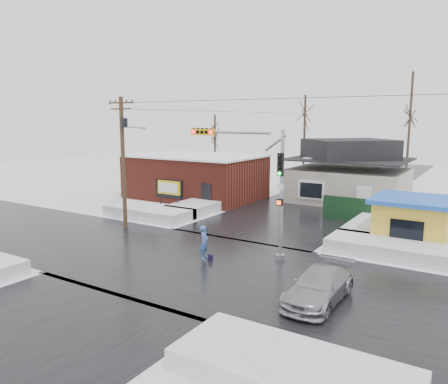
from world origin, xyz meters
The scene contains 21 objects.
ground centered at (0.00, 0.00, 0.00)m, with size 120.00×120.00×0.00m, color white.
road_ns centered at (0.00, 0.00, 0.01)m, with size 10.00×120.00×0.02m, color black.
road_ew centered at (0.00, 0.00, 0.01)m, with size 120.00×10.00×0.02m, color black.
snowbank_nw centered at (-9.00, 7.00, 0.40)m, with size 7.00×3.00×0.80m, color white.
snowbank_ne centered at (9.00, 7.00, 0.40)m, with size 7.00×3.00×0.80m, color white.
snowbank_se centered at (9.00, -7.00, 0.35)m, with size 7.00×3.00×0.70m, color white.
snowbank_nside_w centered at (-7.00, 12.00, 0.40)m, with size 3.00×8.00×0.80m, color white.
snowbank_nside_e centered at (7.00, 12.00, 0.40)m, with size 3.00×8.00×0.80m, color white.
traffic_signal centered at (2.43, 2.97, 4.54)m, with size 6.05×0.68×7.00m.
utility_pole centered at (-7.93, 3.50, 5.11)m, with size 3.15×0.44×9.00m.
brick_building centered at (-11.00, 15.99, 2.08)m, with size 12.20×8.20×4.12m.
marquee_sign centered at (-9.00, 9.49, 1.92)m, with size 2.20×0.21×2.55m.
house centered at (2.00, 22.00, 2.62)m, with size 10.40×8.40×5.76m.
kiosk centered at (9.50, 9.99, 1.46)m, with size 4.60×4.60×2.88m.
fence centered at (6.50, 14.00, 0.90)m, with size 8.00×0.12×1.80m, color black.
tree_far_left centered at (-4.00, 26.00, 7.95)m, with size 3.00×3.00×10.00m.
tree_far_mid centered at (6.00, 28.00, 9.54)m, with size 3.00×3.00×12.00m.
tree_far_west centered at (-14.00, 24.00, 6.36)m, with size 3.00×3.00×8.00m.
pedestrian centered at (0.44, 0.92, 0.92)m, with size 0.67×0.44×1.84m, color #4166B6.
car centered at (7.70, -1.18, 0.68)m, with size 1.91×4.71×1.37m, color #9D9EA4.
shopping_bag centered at (0.93, 0.77, 0.17)m, with size 0.28×0.12×0.35m, color black.
Camera 1 is at (13.50, -17.86, 7.56)m, focal length 35.00 mm.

